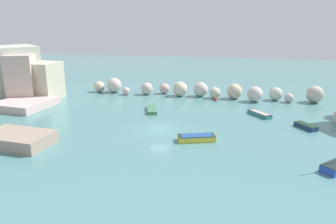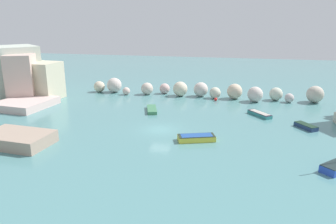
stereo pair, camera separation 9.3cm
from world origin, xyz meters
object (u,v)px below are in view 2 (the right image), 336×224
at_px(stone_dock, 17,139).
at_px(moored_boat_5, 306,126).
at_px(channel_buoy, 216,99).
at_px(moored_boat_3, 260,114).
at_px(moored_boat_2, 152,110).
at_px(moored_boat_1, 196,138).

height_order(stone_dock, moored_boat_5, stone_dock).
relative_size(stone_dock, channel_buoy, 12.96).
height_order(channel_buoy, moored_boat_3, channel_buoy).
height_order(moored_boat_2, moored_boat_3, moored_boat_3).
distance_m(channel_buoy, moored_boat_1, 19.25).
distance_m(stone_dock, channel_buoy, 31.68).
bearing_deg(channel_buoy, moored_boat_2, -136.76).
relative_size(moored_boat_2, moored_boat_5, 1.45).
xyz_separation_m(stone_dock, moored_boat_1, (19.19, 5.40, -0.31)).
distance_m(moored_boat_1, moored_boat_2, 13.60).
relative_size(stone_dock, moored_boat_5, 2.34).
height_order(moored_boat_2, moored_boat_5, moored_boat_5).
bearing_deg(stone_dock, moored_boat_3, 32.61).
bearing_deg(moored_boat_5, moored_boat_1, 84.04).
xyz_separation_m(channel_buoy, moored_boat_5, (12.29, -11.97, 0.00)).
bearing_deg(channel_buoy, moored_boat_3, -47.85).
bearing_deg(moored_boat_2, moored_boat_5, -117.20).
height_order(stone_dock, moored_boat_2, stone_dock).
distance_m(channel_buoy, moored_boat_2, 12.27).
relative_size(channel_buoy, moored_boat_2, 0.13).
bearing_deg(moored_boat_1, moored_boat_2, 107.88).
height_order(moored_boat_1, moored_boat_2, moored_boat_1).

